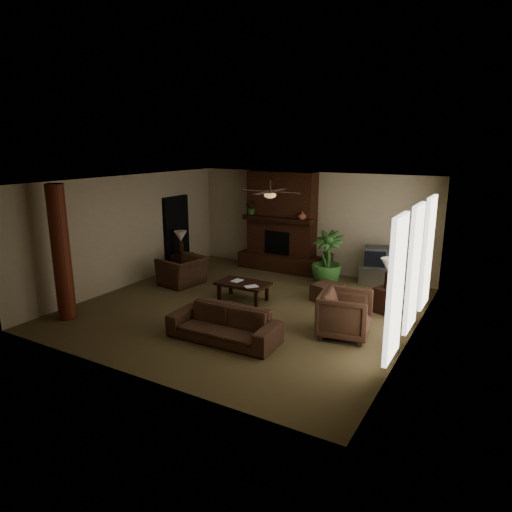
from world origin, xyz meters
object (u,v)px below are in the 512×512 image
Objects in this scene: lamp_right at (389,268)px; lamp_left at (181,238)px; log_column at (61,253)px; floor_plant at (327,271)px; sofa at (224,319)px; armchair_left at (183,267)px; coffee_table at (243,285)px; side_table_right at (389,300)px; tv_stand at (378,276)px; armchair_right at (345,312)px; floor_vase at (327,263)px; ottoman at (327,293)px; side_table_left at (182,263)px.

lamp_left is at bearing 177.94° from lamp_right.
log_column reaches higher than lamp_left.
sofa is at bearing -96.61° from floor_plant.
armchair_left is 0.91× the size of coffee_table.
side_table_right reaches higher than coffee_table.
log_column is 3.95m from coffee_table.
lamp_right is at bearing -62.53° from tv_stand.
lamp_right reaches higher than armchair_right.
lamp_left is at bearing -158.57° from floor_vase.
ottoman is at bearing -68.05° from floor_vase.
coffee_table is at bearing 65.03° from armchair_right.
lamp_right reaches higher than side_table_right.
armchair_left is 1.82× the size of ottoman.
lamp_right is (1.79, -1.07, 0.60)m from floor_plant.
side_table_left is (-0.07, 3.89, -1.12)m from log_column.
coffee_table is at bearing -125.15° from tv_stand.
log_column reaches higher than armchair_left.
tv_stand is at bearing 17.17° from lamp_left.
log_column is at bearing -147.24° from lamp_right.
log_column is 2.94× the size of armchair_right.
log_column is at bearing -124.48° from floor_vase.
floor_plant is at bearing 149.84° from side_table_right.
floor_plant is 4.08m from side_table_left.
armchair_right is 5.73m from side_table_left.
side_table_right is (2.07, -1.69, -0.16)m from floor_vase.
coffee_table is at bearing 89.57° from armchair_left.
side_table_left is 0.85× the size of lamp_right.
side_table_right is at bearing -61.27° from tv_stand.
lamp_left reaches higher than coffee_table.
side_table_right is at bearing -2.06° from lamp_left.
armchair_left is 1.99× the size of side_table_left.
side_table_left is at bearing -168.01° from floor_plant.
log_column reaches higher than floor_vase.
armchair_left is 1.29× the size of tv_stand.
armchair_left is 3.77m from ottoman.
armchair_right is 3.73m from floor_vase.
armchair_right is (1.89, 1.28, 0.07)m from sofa.
lamp_right is (5.70, 3.67, -0.40)m from log_column.
coffee_table is (1.97, -0.27, -0.10)m from armchair_left.
lamp_left is at bearing -167.88° from floor_plant.
armchair_left is at bearing -152.73° from floor_plant.
lamp_right reaches higher than floor_vase.
sofa is at bearing -127.49° from lamp_right.
coffee_table is at bearing -22.17° from lamp_left.
armchair_right reaches higher than floor_plant.
floor_vase is 1.40× the size of side_table_left.
floor_plant is at bearing 124.56° from armchair_left.
lamp_left is (-3.53, 3.15, 0.59)m from sofa.
side_table_left is 0.85× the size of lamp_left.
armchair_left is at bearing -173.09° from side_table_right.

